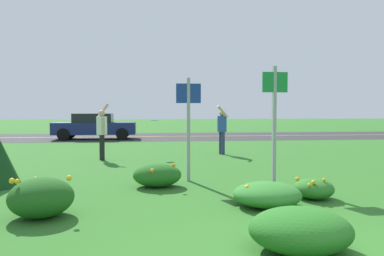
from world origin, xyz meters
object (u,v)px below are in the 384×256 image
Objects in this scene: sign_post_near_path at (188,118)px; sign_post_by_roadside at (274,113)px; person_thrower_white_shirt at (102,130)px; frisbee_pale_blue at (155,120)px; car_navy_center_left at (95,126)px; person_catcher_blue_shirt at (222,128)px.

sign_post_near_path is 1.91m from sign_post_by_roadside.
sign_post_by_roadside is 1.39× the size of person_thrower_white_shirt.
car_navy_center_left reaches higher than frisbee_pale_blue.
person_catcher_blue_shirt is 2.57m from frisbee_pale_blue.
person_catcher_blue_shirt is (4.19, 1.14, -0.00)m from person_thrower_white_shirt.
frisbee_pale_blue is at bearing -69.90° from car_navy_center_left.
frisbee_pale_blue is (-0.68, 4.46, -0.16)m from sign_post_near_path.
sign_post_by_roadside is at bearing -67.43° from car_navy_center_left.
car_navy_center_left is at bearing 99.14° from person_thrower_white_shirt.
sign_post_near_path is 4.51m from frisbee_pale_blue.
sign_post_by_roadside is 5.60m from frisbee_pale_blue.
person_catcher_blue_shirt reaches higher than car_navy_center_left.
sign_post_by_roadside is at bearing -16.40° from sign_post_near_path.
sign_post_near_path is 13.78m from car_navy_center_left.
person_catcher_blue_shirt is 9.89m from car_navy_center_left.
car_navy_center_left is at bearing 112.57° from sign_post_by_roadside.
frisbee_pale_blue is at bearing 16.33° from person_thrower_white_shirt.
car_navy_center_left is at bearing 125.00° from person_catcher_blue_shirt.
person_thrower_white_shirt is (-4.22, 4.49, -0.58)m from sign_post_by_roadside.
car_navy_center_left is at bearing 106.38° from sign_post_near_path.
sign_post_near_path reaches higher than person_thrower_white_shirt.
frisbee_pale_blue is at bearing -165.47° from person_catcher_blue_shirt.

